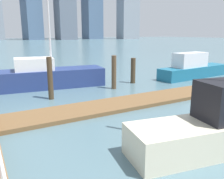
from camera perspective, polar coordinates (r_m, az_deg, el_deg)
The scene contains 8 objects.
ground_plane at distance 20.56m, azimuth -19.82°, elevation 2.62°, with size 300.00×300.00×0.00m, color slate.
floating_dock at distance 12.12m, azimuth 2.84°, elevation -3.33°, with size 12.85×2.00×0.18m, color brown.
dock_piling_0 at distance 13.37m, azimuth -14.60°, elevation 2.60°, with size 0.29×0.29×2.33m, color #473826.
dock_piling_1 at distance 15.42m, azimuth 0.46°, elevation 4.13°, with size 0.31×0.31×2.17m, color brown.
dock_piling_3 at distance 17.31m, azimuth 5.07°, elevation 4.53°, with size 0.34×0.34×1.82m, color #473826.
moored_boat_2 at distance 16.49m, azimuth -14.75°, elevation 3.22°, with size 7.08×2.90×7.70m.
moored_boat_3 at distance 20.54m, azimuth 18.81°, elevation 4.84°, with size 7.08×2.06×2.04m.
skyline_tower_6 at distance 143.99m, azimuth 3.87°, elevation 18.54°, with size 10.34×9.37×32.66m, color #8C939E.
Camera 1 is at (-3.30, 0.03, 3.59)m, focal length 38.15 mm.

